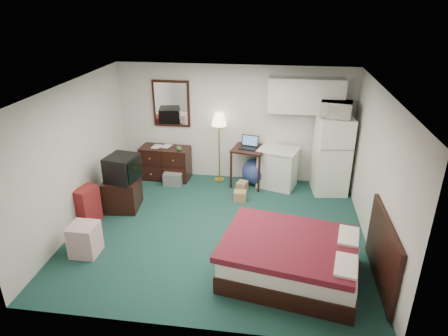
# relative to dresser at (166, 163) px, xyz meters

# --- Properties ---
(floor) EXTENTS (5.00, 4.50, 0.01)m
(floor) POSITION_rel_dresser_xyz_m (1.49, -1.98, -0.37)
(floor) COLOR #153331
(floor) RESTS_ON ground
(ceiling) EXTENTS (5.00, 4.50, 0.01)m
(ceiling) POSITION_rel_dresser_xyz_m (1.49, -1.98, 2.13)
(ceiling) COLOR silver
(ceiling) RESTS_ON walls
(walls) EXTENTS (5.01, 4.51, 2.50)m
(walls) POSITION_rel_dresser_xyz_m (1.49, -1.98, 0.88)
(walls) COLOR silver
(walls) RESTS_ON floor
(mirror) EXTENTS (0.80, 0.06, 1.00)m
(mirror) POSITION_rel_dresser_xyz_m (0.14, 0.24, 1.28)
(mirror) COLOR white
(mirror) RESTS_ON walls
(upper_cabinets) EXTENTS (1.50, 0.35, 0.70)m
(upper_cabinets) POSITION_rel_dresser_xyz_m (2.94, 0.10, 1.58)
(upper_cabinets) COLOR silver
(upper_cabinets) RESTS_ON walls
(headboard) EXTENTS (0.06, 1.56, 1.00)m
(headboard) POSITION_rel_dresser_xyz_m (3.95, -3.05, 0.18)
(headboard) COLOR black
(headboard) RESTS_ON walls
(dresser) EXTENTS (1.10, 0.55, 0.73)m
(dresser) POSITION_rel_dresser_xyz_m (0.00, 0.00, 0.00)
(dresser) COLOR black
(dresser) RESTS_ON floor
(floor_lamp) EXTENTS (0.39, 0.39, 1.53)m
(floor_lamp) POSITION_rel_dresser_xyz_m (1.19, 0.07, 0.40)
(floor_lamp) COLOR gold
(floor_lamp) RESTS_ON floor
(desk) EXTENTS (0.78, 0.78, 0.84)m
(desk) POSITION_rel_dresser_xyz_m (1.86, -0.05, 0.06)
(desk) COLOR black
(desk) RESTS_ON floor
(exercise_ball) EXTENTS (0.70, 0.70, 0.58)m
(exercise_ball) POSITION_rel_dresser_xyz_m (1.99, -0.02, -0.08)
(exercise_ball) COLOR navy
(exercise_ball) RESTS_ON floor
(kitchen_counter) EXTENTS (0.88, 0.76, 0.82)m
(kitchen_counter) POSITION_rel_dresser_xyz_m (2.46, -0.07, 0.04)
(kitchen_counter) COLOR silver
(kitchen_counter) RESTS_ON floor
(fridge) EXTENTS (0.74, 0.74, 1.61)m
(fridge) POSITION_rel_dresser_xyz_m (3.54, -0.14, 0.44)
(fridge) COLOR white
(fridge) RESTS_ON floor
(bed) EXTENTS (2.11, 1.78, 0.60)m
(bed) POSITION_rel_dresser_xyz_m (2.71, -3.05, -0.07)
(bed) COLOR #421021
(bed) RESTS_ON floor
(tv_stand) EXTENTS (0.67, 0.72, 0.61)m
(tv_stand) POSITION_rel_dresser_xyz_m (-0.45, -1.43, -0.06)
(tv_stand) COLOR black
(tv_stand) RESTS_ON floor
(suitcase) EXTENTS (0.37, 0.48, 0.68)m
(suitcase) POSITION_rel_dresser_xyz_m (-0.87, -2.04, -0.02)
(suitcase) COLOR maroon
(suitcase) RESTS_ON floor
(retail_box) EXTENTS (0.42, 0.42, 0.52)m
(retail_box) POSITION_rel_dresser_xyz_m (-0.50, -2.94, -0.11)
(retail_box) COLOR white
(retail_box) RESTS_ON floor
(file_bin) EXTENTS (0.40, 0.31, 0.28)m
(file_bin) POSITION_rel_dresser_xyz_m (0.24, -0.30, -0.23)
(file_bin) COLOR slate
(file_bin) RESTS_ON floor
(cardboard_box_a) EXTENTS (0.25, 0.22, 0.21)m
(cardboard_box_a) POSITION_rel_dresser_xyz_m (1.75, -0.84, -0.26)
(cardboard_box_a) COLOR olive
(cardboard_box_a) RESTS_ON floor
(cardboard_box_b) EXTENTS (0.25, 0.27, 0.23)m
(cardboard_box_b) POSITION_rel_dresser_xyz_m (1.75, -0.45, -0.25)
(cardboard_box_b) COLOR olive
(cardboard_box_b) RESTS_ON floor
(laptop) EXTENTS (0.41, 0.36, 0.24)m
(laptop) POSITION_rel_dresser_xyz_m (1.83, -0.09, 0.60)
(laptop) COLOR black
(laptop) RESTS_ON desk
(crt_tv) EXTENTS (0.61, 0.65, 0.48)m
(crt_tv) POSITION_rel_dresser_xyz_m (-0.39, -1.47, 0.49)
(crt_tv) COLOR black
(crt_tv) RESTS_ON tv_stand
(microwave) EXTENTS (0.63, 0.42, 0.39)m
(microwave) POSITION_rel_dresser_xyz_m (3.51, -0.19, 1.44)
(microwave) COLOR white
(microwave) RESTS_ON fridge
(book_a) EXTENTS (0.18, 0.04, 0.25)m
(book_a) POSITION_rel_dresser_xyz_m (-0.27, 0.02, 0.49)
(book_a) COLOR olive
(book_a) RESTS_ON dresser
(book_b) EXTENTS (0.18, 0.07, 0.25)m
(book_b) POSITION_rel_dresser_xyz_m (-0.06, 0.06, 0.49)
(book_b) COLOR olive
(book_b) RESTS_ON dresser
(mug) EXTENTS (0.12, 0.10, 0.12)m
(mug) POSITION_rel_dresser_xyz_m (0.35, -0.12, 0.42)
(mug) COLOR #3F783B
(mug) RESTS_ON dresser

